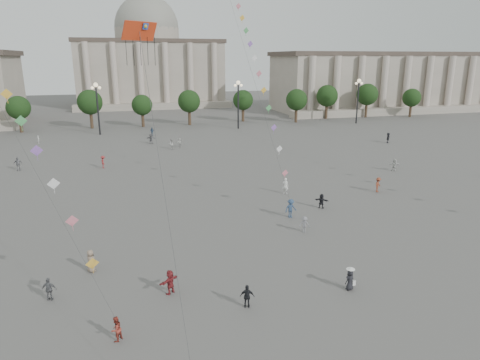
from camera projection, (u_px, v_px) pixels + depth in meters
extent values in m
plane|color=#4E4B49|center=(299.00, 299.00, 28.44)|extent=(360.00, 360.00, 0.00)
cube|color=gray|center=(402.00, 83.00, 133.56)|extent=(80.00, 22.00, 16.00)
cube|color=#463B33|center=(405.00, 54.00, 131.20)|extent=(81.60, 22.44, 1.20)
cube|color=gray|center=(427.00, 110.00, 123.45)|extent=(84.00, 4.00, 2.00)
cube|color=gray|center=(150.00, 74.00, 146.08)|extent=(46.00, 30.00, 20.00)
cube|color=#463B33|center=(148.00, 42.00, 143.17)|extent=(46.92, 30.60, 1.20)
cube|color=gray|center=(155.00, 106.00, 132.82)|extent=(48.30, 4.00, 2.00)
cylinder|color=gray|center=(147.00, 36.00, 142.65)|extent=(21.00, 21.00, 5.00)
sphere|color=gray|center=(147.00, 28.00, 141.96)|extent=(21.00, 21.00, 21.00)
cylinder|color=#36281B|center=(28.00, 124.00, 92.46)|extent=(0.70, 0.70, 3.52)
sphere|color=black|center=(26.00, 107.00, 91.44)|extent=(5.12, 5.12, 5.12)
cylinder|color=#36281B|center=(87.00, 122.00, 95.55)|extent=(0.70, 0.70, 3.52)
sphere|color=black|center=(85.00, 105.00, 94.54)|extent=(5.12, 5.12, 5.12)
cylinder|color=#36281B|center=(142.00, 120.00, 98.65)|extent=(0.70, 0.70, 3.52)
sphere|color=black|center=(140.00, 103.00, 97.63)|extent=(5.12, 5.12, 5.12)
cylinder|color=#36281B|center=(193.00, 118.00, 101.74)|extent=(0.70, 0.70, 3.52)
sphere|color=black|center=(193.00, 102.00, 100.73)|extent=(5.12, 5.12, 5.12)
cylinder|color=#36281B|center=(241.00, 116.00, 104.84)|extent=(0.70, 0.70, 3.52)
sphere|color=black|center=(241.00, 101.00, 103.82)|extent=(5.12, 5.12, 5.12)
cylinder|color=#36281B|center=(287.00, 114.00, 107.93)|extent=(0.70, 0.70, 3.52)
sphere|color=black|center=(288.00, 99.00, 106.92)|extent=(5.12, 5.12, 5.12)
cylinder|color=#36281B|center=(330.00, 113.00, 111.03)|extent=(0.70, 0.70, 3.52)
sphere|color=black|center=(331.00, 98.00, 110.01)|extent=(5.12, 5.12, 5.12)
cylinder|color=#36281B|center=(371.00, 111.00, 114.12)|extent=(0.70, 0.70, 3.52)
sphere|color=black|center=(372.00, 97.00, 113.11)|extent=(5.12, 5.12, 5.12)
cylinder|color=#36281B|center=(410.00, 110.00, 117.22)|extent=(0.70, 0.70, 3.52)
sphere|color=black|center=(411.00, 96.00, 116.20)|extent=(5.12, 5.12, 5.12)
cylinder|color=#262628|center=(98.00, 111.00, 88.02)|extent=(0.36, 0.36, 10.00)
sphere|color=#FFE5B2|center=(96.00, 85.00, 86.59)|extent=(0.90, 0.90, 0.90)
sphere|color=#FFE5B2|center=(92.00, 88.00, 86.58)|extent=(0.60, 0.60, 0.60)
sphere|color=#FFE5B2|center=(100.00, 88.00, 86.94)|extent=(0.60, 0.60, 0.60)
cylinder|color=#262628|center=(238.00, 106.00, 95.76)|extent=(0.36, 0.36, 10.00)
sphere|color=#FFE5B2|center=(238.00, 83.00, 94.33)|extent=(0.90, 0.90, 0.90)
sphere|color=#FFE5B2|center=(235.00, 85.00, 94.31)|extent=(0.60, 0.60, 0.60)
sphere|color=#FFE5B2|center=(241.00, 85.00, 94.68)|extent=(0.60, 0.60, 0.60)
cylinder|color=#262628|center=(358.00, 103.00, 103.50)|extent=(0.36, 0.36, 10.00)
sphere|color=#FFE5B2|center=(359.00, 81.00, 102.07)|extent=(0.90, 0.90, 0.90)
sphere|color=#FFE5B2|center=(356.00, 83.00, 102.05)|extent=(0.60, 0.60, 0.60)
sphere|color=#FFE5B2|center=(362.00, 83.00, 102.41)|extent=(0.60, 0.60, 0.60)
imported|color=navy|center=(152.00, 132.00, 87.94)|extent=(1.09, 0.70, 1.73)
imported|color=black|center=(321.00, 201.00, 45.46)|extent=(1.45, 1.25, 1.58)
imported|color=silver|center=(179.00, 142.00, 76.87)|extent=(1.50, 1.26, 1.62)
imported|color=slate|center=(304.00, 224.00, 39.14)|extent=(1.13, 0.88, 1.53)
imported|color=beige|center=(394.00, 165.00, 60.51)|extent=(1.70, 1.03, 1.74)
imported|color=brown|center=(378.00, 185.00, 50.91)|extent=(1.33, 1.25, 1.80)
imported|color=black|center=(388.00, 138.00, 80.55)|extent=(1.54, 1.72, 1.89)
imported|color=silver|center=(38.00, 139.00, 80.01)|extent=(0.38, 0.56, 1.49)
imported|color=slate|center=(151.00, 139.00, 79.73)|extent=(1.85, 1.10, 1.90)
imported|color=white|center=(285.00, 186.00, 50.24)|extent=(0.85, 0.79, 1.95)
imported|color=slate|center=(18.00, 164.00, 60.71)|extent=(1.21, 0.75, 1.92)
imported|color=maroon|center=(103.00, 162.00, 62.03)|extent=(0.86, 1.27, 1.83)
imported|color=beige|center=(171.00, 144.00, 74.97)|extent=(1.03, 0.89, 1.82)
imported|color=gray|center=(91.00, 261.00, 31.87)|extent=(0.98, 1.01, 1.75)
imported|color=black|center=(247.00, 296.00, 27.30)|extent=(1.00, 0.66, 1.58)
imported|color=maroon|center=(170.00, 282.00, 28.92)|extent=(1.59, 1.35, 1.72)
imported|color=#59595D|center=(49.00, 289.00, 28.12)|extent=(1.02, 0.62, 1.62)
imported|color=#973429|center=(116.00, 329.00, 24.07)|extent=(0.92, 0.93, 1.51)
imported|color=navy|center=(291.00, 208.00, 42.75)|extent=(1.35, 0.93, 1.93)
imported|color=black|center=(350.00, 280.00, 29.42)|extent=(0.85, 0.69, 1.49)
cone|color=white|center=(351.00, 268.00, 29.18)|extent=(0.52, 0.52, 0.14)
cylinder|color=white|center=(351.00, 269.00, 29.19)|extent=(0.60, 0.60, 0.02)
cube|color=white|center=(354.00, 283.00, 29.40)|extent=(0.22, 0.10, 0.35)
cube|color=red|center=(139.00, 31.00, 24.11)|extent=(2.11, 1.67, 1.02)
cube|color=#1A8F30|center=(133.00, 26.00, 23.91)|extent=(0.40, 0.36, 0.34)
cube|color=#214AB4|center=(146.00, 26.00, 24.09)|extent=(0.40, 0.36, 0.34)
sphere|color=gold|center=(133.00, 26.00, 23.88)|extent=(0.20, 0.20, 0.20)
sphere|color=gold|center=(146.00, 26.00, 24.06)|extent=(0.20, 0.20, 0.20)
cylinder|color=#3F3F3F|center=(164.00, 192.00, 20.56)|extent=(0.02, 0.02, 19.74)
cube|color=yellow|center=(92.00, 264.00, 24.70)|extent=(0.76, 0.25, 0.76)
cube|color=#DF7687|center=(72.00, 221.00, 25.67)|extent=(0.76, 0.25, 0.76)
cube|color=white|center=(54.00, 184.00, 26.68)|extent=(0.76, 0.25, 0.76)
cube|color=#9260C1|center=(37.00, 151.00, 27.71)|extent=(0.76, 0.25, 0.76)
cube|color=#4FAB5E|center=(21.00, 121.00, 28.77)|extent=(0.76, 0.25, 0.76)
cube|color=yellow|center=(7.00, 94.00, 29.84)|extent=(0.76, 0.25, 0.76)
cube|color=#DF7687|center=(285.00, 173.00, 43.56)|extent=(0.76, 0.25, 0.76)
cube|color=white|center=(279.00, 149.00, 44.66)|extent=(0.76, 0.25, 0.76)
cube|color=#9260C1|center=(274.00, 127.00, 45.81)|extent=(0.76, 0.25, 0.76)
cube|color=#4FAB5E|center=(269.00, 108.00, 46.98)|extent=(0.76, 0.25, 0.76)
cube|color=yellow|center=(264.00, 90.00, 48.17)|extent=(0.76, 0.25, 0.76)
cube|color=#DF7687|center=(259.00, 74.00, 49.38)|extent=(0.76, 0.25, 0.76)
cube|color=white|center=(254.00, 58.00, 50.59)|extent=(0.76, 0.25, 0.76)
cube|color=#9260C1|center=(250.00, 44.00, 51.82)|extent=(0.76, 0.25, 0.76)
cube|color=#4FAB5E|center=(246.00, 30.00, 53.06)|extent=(0.76, 0.25, 0.76)
cube|color=yellow|center=(242.00, 18.00, 54.30)|extent=(0.76, 0.25, 0.76)
cube|color=#DF7687|center=(238.00, 6.00, 55.55)|extent=(0.76, 0.25, 0.76)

